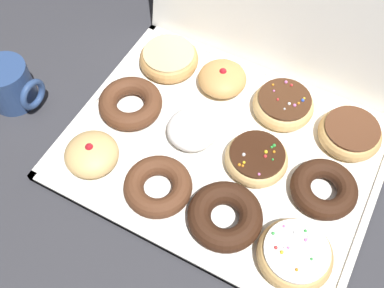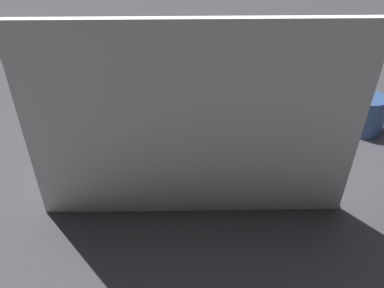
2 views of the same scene
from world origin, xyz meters
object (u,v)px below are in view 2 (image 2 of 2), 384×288
Objects in this scene: sprinkle_donut_6 at (162,139)px; jelly_filled_donut_9 at (225,170)px; sprinkle_donut_3 at (113,112)px; donut_box at (191,148)px; powdered_filled_donut_5 at (218,137)px; coffee_mug at (365,114)px; jelly_filled_donut_0 at (268,109)px; chocolate_cake_ring_donut_2 at (164,113)px; glazed_ring_donut_8 at (285,171)px; chocolate_cake_ring_donut_1 at (214,113)px; chocolate_frosted_donut_11 at (96,171)px; sprinkle_donut_10 at (161,171)px; chocolate_cake_ring_donut_4 at (278,138)px; chocolate_cake_ring_donut_7 at (106,140)px.

sprinkle_donut_6 is 1.18× the size of jelly_filled_donut_9.
jelly_filled_donut_9 is at bearing 133.79° from sprinkle_donut_3.
powdered_filled_donut_5 is (-0.06, -0.00, 0.03)m from donut_box.
sprinkle_donut_6 is 1.02× the size of coffee_mug.
jelly_filled_donut_9 is (0.12, 0.25, -0.00)m from jelly_filled_donut_0.
powdered_filled_donut_5 reaches higher than chocolate_cake_ring_donut_2.
sprinkle_donut_3 is at bearing -46.21° from jelly_filled_donut_9.
jelly_filled_donut_0 reaches higher than sprinkle_donut_6.
jelly_filled_donut_0 is 0.87× the size of coffee_mug.
sprinkle_donut_3 is 0.44m from glazed_ring_donut_8.
jelly_filled_donut_0 is 0.25m from glazed_ring_donut_8.
powdered_filled_donut_5 is (-0.00, 0.12, 0.00)m from chocolate_cake_ring_donut_1.
chocolate_frosted_donut_11 is 0.61m from coffee_mug.
glazed_ring_donut_8 is 1.04× the size of sprinkle_donut_10.
chocolate_cake_ring_donut_2 is 1.03× the size of glazed_ring_donut_8.
chocolate_cake_ring_donut_1 is 1.01× the size of sprinkle_donut_10.
glazed_ring_donut_8 is at bearing 144.74° from sprinkle_donut_3.
chocolate_cake_ring_donut_7 is (0.37, -0.00, -0.00)m from chocolate_cake_ring_donut_4.
chocolate_frosted_donut_11 is (0.24, 0.12, -0.00)m from powdered_filled_donut_5.
glazed_ring_donut_8 is (-0.36, 0.13, 0.00)m from chocolate_cake_ring_donut_7.
sprinkle_donut_6 is at bearing -134.84° from chocolate_frosted_donut_11.
sprinkle_donut_6 is (-0.12, 0.13, -0.00)m from sprinkle_donut_3.
jelly_filled_donut_0 is 0.22m from coffee_mug.
sprinkle_donut_10 reaches higher than chocolate_cake_ring_donut_7.
coffee_mug is (-0.58, -0.08, 0.02)m from chocolate_cake_ring_donut_7.
donut_box is 4.46× the size of chocolate_cake_ring_donut_2.
sprinkle_donut_3 is 1.04× the size of chocolate_frosted_donut_11.
sprinkle_donut_3 is at bearing -46.85° from sprinkle_donut_6.
chocolate_frosted_donut_11 is at bearing 88.19° from chocolate_cake_ring_donut_7.
coffee_mug reaches higher than sprinkle_donut_6.
glazed_ring_donut_8 is 0.12m from jelly_filled_donut_9.
chocolate_cake_ring_donut_4 is 0.37m from chocolate_cake_ring_donut_7.
sprinkle_donut_3 reaches higher than chocolate_frosted_donut_11.
donut_box is 0.18m from chocolate_cake_ring_donut_7.
chocolate_cake_ring_donut_1 is at bearing -64.06° from glazed_ring_donut_8.
jelly_filled_donut_9 reaches higher than sprinkle_donut_6.
sprinkle_donut_10 is at bearing -0.33° from glazed_ring_donut_8.
donut_box is 0.14m from chocolate_cake_ring_donut_2.
sprinkle_donut_3 is at bearing -3.38° from chocolate_cake_ring_donut_2.
chocolate_cake_ring_donut_7 is at bearing 7.58° from coffee_mug.
powdered_filled_donut_5 is 0.17m from sprinkle_donut_10.
jelly_filled_donut_9 reaches higher than chocolate_cake_ring_donut_2.
sprinkle_donut_6 is 0.18m from jelly_filled_donut_9.
chocolate_cake_ring_donut_7 is (0.37, 0.13, -0.01)m from jelly_filled_donut_0.
chocolate_cake_ring_donut_7 is (0.12, 0.12, -0.00)m from chocolate_cake_ring_donut_2.
chocolate_cake_ring_donut_2 is 0.34m from glazed_ring_donut_8.
chocolate_cake_ring_donut_4 is 0.13m from powdered_filled_donut_5.
sprinkle_donut_10 is (0.12, -0.00, -0.00)m from jelly_filled_donut_9.
jelly_filled_donut_9 reaches higher than chocolate_cake_ring_donut_4.
glazed_ring_donut_8 is at bearing 160.42° from chocolate_cake_ring_donut_7.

